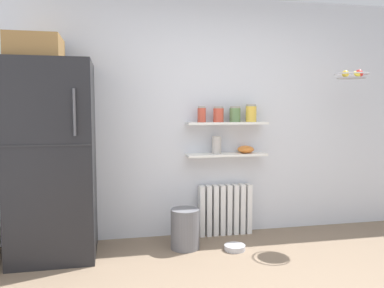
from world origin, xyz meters
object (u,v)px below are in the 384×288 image
Objects in this scene: storage_jar_3 at (251,113)px; storage_jar_1 at (218,114)px; refrigerator at (52,155)px; shelf_bowl at (246,149)px; trash_bin at (185,229)px; hanging_fruit_basket at (353,75)px; pet_food_bowl at (235,247)px; vase at (217,145)px; radiator at (225,210)px; storage_jar_0 at (202,114)px; storage_jar_2 at (235,114)px.

storage_jar_1 is at bearing 180.00° from storage_jar_3.
shelf_bowl is at bearing 6.72° from refrigerator.
hanging_fruit_basket is at bearing -2.34° from trash_bin.
storage_jar_3 is 1.43m from pet_food_bowl.
vase is 1.08m from pet_food_bowl.
trash_bin is 1.14× the size of hanging_fruit_basket.
storage_jar_0 is (-0.28, -0.03, 1.06)m from radiator.
storage_jar_2 is at bearing -0.00° from vase.
storage_jar_0 is 0.37m from vase.
radiator is 1.06m from storage_jar_1.
trash_bin is at bearing 177.66° from hanging_fruit_basket.
radiator is at bearing 8.50° from refrigerator.
vase is at bearing 8.05° from refrigerator.
storage_jar_0 is 1.62m from hanging_fruit_basket.
shelf_bowl is 0.46× the size of trash_bin.
pet_food_bowl is at bearing -62.69° from storage_jar_0.
storage_jar_1 is 0.48× the size of hanging_fruit_basket.
trash_bin is 1.91× the size of pet_food_bowl.
storage_jar_3 is (0.56, -0.00, 0.01)m from storage_jar_0.
hanging_fruit_basket is (3.02, -0.14, 0.78)m from refrigerator.
radiator is 0.74m from vase.
hanging_fruit_basket reaches higher than storage_jar_2.
radiator is at bearing 84.77° from pet_food_bowl.
vase is at bearing 180.00° from storage_jar_3.
pet_food_bowl is at bearing -83.89° from storage_jar_1.
storage_jar_0 is at bearing 8.93° from refrigerator.
shelf_bowl is at bearing -7.76° from radiator.
storage_jar_1 is 1.45m from hanging_fruit_basket.
radiator reaches higher than pet_food_bowl.
storage_jar_1 is at bearing -0.00° from storage_jar_0.
storage_jar_1 is (0.19, -0.00, -0.00)m from storage_jar_0.
radiator is at bearing 162.01° from hanging_fruit_basket.
storage_jar_2 reaches higher than trash_bin.
storage_jar_1 is at bearing -162.04° from radiator.
vase is at bearing -0.00° from storage_jar_0.
refrigerator is 5.85× the size of hanging_fruit_basket.
radiator is 3.11× the size of vase.
trash_bin is at bearing -144.57° from storage_jar_1.
storage_jar_3 reaches higher than shelf_bowl.
hanging_fruit_basket reaches higher than vase.
trash_bin is at bearing 162.45° from pet_food_bowl.
storage_jar_1 is at bearing 0.00° from vase.
vase is at bearing -164.98° from radiator.
pet_food_bowl is (1.73, -0.22, -0.94)m from refrigerator.
storage_jar_1 is 0.92× the size of shelf_bowl.
radiator is 1.97m from hanging_fruit_basket.
storage_jar_3 reaches higher than trash_bin.
storage_jar_0 is at bearing 51.56° from trash_bin.
trash_bin is (-0.41, -0.30, -0.81)m from vase.
storage_jar_1 is at bearing 35.43° from trash_bin.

